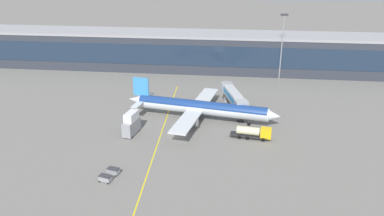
{
  "coord_description": "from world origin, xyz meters",
  "views": [
    {
      "loc": [
        14.83,
        -91.28,
        45.01
      ],
      "look_at": [
        2.59,
        9.54,
        4.5
      ],
      "focal_mm": 35.39,
      "sensor_mm": 36.0,
      "label": 1
    }
  ],
  "objects_px": {
    "fuel_tanker": "(254,132)",
    "baggage_cart_0": "(105,178)",
    "main_airliner": "(201,107)",
    "baggage_cart_1": "(113,171)",
    "catering_lift": "(131,124)"
  },
  "relations": [
    {
      "from": "main_airliner",
      "to": "baggage_cart_1",
      "type": "bearing_deg",
      "value": -116.56
    },
    {
      "from": "catering_lift",
      "to": "fuel_tanker",
      "type": "bearing_deg",
      "value": 2.1
    },
    {
      "from": "baggage_cart_0",
      "to": "baggage_cart_1",
      "type": "bearing_deg",
      "value": 76.2
    },
    {
      "from": "main_airliner",
      "to": "baggage_cart_1",
      "type": "distance_m",
      "value": 36.54
    },
    {
      "from": "main_airliner",
      "to": "catering_lift",
      "type": "distance_m",
      "value": 21.34
    },
    {
      "from": "baggage_cart_0",
      "to": "baggage_cart_1",
      "type": "relative_size",
      "value": 1.0
    },
    {
      "from": "catering_lift",
      "to": "baggage_cart_0",
      "type": "distance_m",
      "value": 23.89
    },
    {
      "from": "fuel_tanker",
      "to": "baggage_cart_1",
      "type": "distance_m",
      "value": 38.39
    },
    {
      "from": "fuel_tanker",
      "to": "baggage_cart_1",
      "type": "relative_size",
      "value": 3.75
    },
    {
      "from": "catering_lift",
      "to": "baggage_cart_0",
      "type": "bearing_deg",
      "value": -88.41
    },
    {
      "from": "fuel_tanker",
      "to": "baggage_cart_0",
      "type": "distance_m",
      "value": 40.84
    },
    {
      "from": "fuel_tanker",
      "to": "catering_lift",
      "type": "xyz_separation_m",
      "value": [
        -32.96,
        -1.21,
        1.32
      ]
    },
    {
      "from": "fuel_tanker",
      "to": "baggage_cart_0",
      "type": "height_order",
      "value": "fuel_tanker"
    },
    {
      "from": "baggage_cart_0",
      "to": "fuel_tanker",
      "type": "bearing_deg",
      "value": 37.72
    },
    {
      "from": "fuel_tanker",
      "to": "baggage_cart_1",
      "type": "height_order",
      "value": "fuel_tanker"
    }
  ]
}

